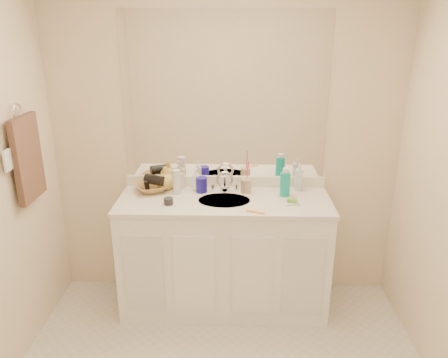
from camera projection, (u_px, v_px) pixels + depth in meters
The scene contains 25 objects.
wall_back at pixel (225, 145), 3.27m from camera, with size 2.60×0.02×2.40m, color beige.
vanity_cabinet at pixel (224, 255), 3.27m from camera, with size 1.50×0.55×0.85m, color white.
countertop at pixel (224, 201), 3.12m from camera, with size 1.52×0.57×0.03m, color white.
backsplash at pixel (225, 181), 3.35m from camera, with size 1.52×0.03×0.08m, color white.
sink_basin at pixel (224, 202), 3.10m from camera, with size 0.37×0.37×0.02m, color #B8ADA1.
faucet at pixel (225, 184), 3.25m from camera, with size 0.02×0.02×0.11m, color silver.
mirror at pixel (225, 97), 3.14m from camera, with size 1.48×0.01×1.20m, color white.
blue_mug at pixel (202, 185), 3.23m from camera, with size 0.08×0.08×0.11m, color #1B1592.
tan_cup at pixel (246, 186), 3.22m from camera, with size 0.08×0.08×0.10m, color tan.
toothbrush at pixel (248, 173), 3.19m from camera, with size 0.01×0.01×0.19m, color #FF436D.
mouthwash_bottle at pixel (285, 184), 3.15m from camera, with size 0.07×0.07×0.17m, color #0DA795.
clear_pump_bottle at pixel (299, 180), 3.25m from camera, with size 0.06×0.06×0.16m, color silver.
soap_dish at pixel (292, 203), 3.03m from camera, with size 0.10×0.08×0.01m, color silver.
green_soap at pixel (292, 200), 3.03m from camera, with size 0.07×0.05×0.02m, color #69B82D.
orange_comb at pixel (256, 212), 2.89m from camera, with size 0.12×0.03×0.01m, color orange.
dark_jar at pixel (168, 201), 3.02m from camera, with size 0.07×0.07×0.05m, color #25252A.
extra_white_bottle at pixel (177, 182), 3.19m from camera, with size 0.06×0.06×0.18m, color silver.
soap_bottle_white at pixel (196, 180), 3.25m from camera, with size 0.06×0.06×0.17m, color white.
soap_bottle_cream at pixel (178, 177), 3.29m from camera, with size 0.08×0.08×0.18m, color beige.
soap_bottle_yellow at pixel (166, 178), 3.27m from camera, with size 0.14×0.14×0.17m, color #DBC355.
wicker_basket at pixel (152, 187), 3.25m from camera, with size 0.24×0.24×0.06m, color olive.
hair_dryer at pixel (154, 180), 3.23m from camera, with size 0.07×0.07×0.15m, color black.
towel_ring at pixel (17, 112), 2.68m from camera, with size 0.11×0.11×0.01m, color silver.
hand_towel at pixel (28, 158), 2.79m from camera, with size 0.04×0.32×0.55m, color #412C22.
switch_plate at pixel (8, 160), 2.58m from camera, with size 0.01×0.09×0.13m, color white.
Camera 1 is at (0.08, -1.86, 2.07)m, focal length 35.00 mm.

